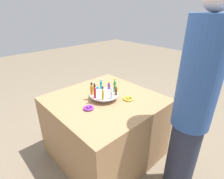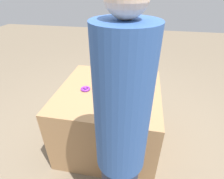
{
  "view_description": "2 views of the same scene",
  "coord_description": "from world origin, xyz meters",
  "px_view_note": "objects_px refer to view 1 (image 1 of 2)",
  "views": [
    {
      "loc": [
        -1.05,
        -1.24,
        1.62
      ],
      "look_at": [
        0.03,
        -0.09,
        0.88
      ],
      "focal_mm": 28.0,
      "sensor_mm": 36.0,
      "label": 1
    },
    {
      "loc": [
        0.31,
        -1.53,
        1.72
      ],
      "look_at": [
        0.08,
        -0.27,
        0.92
      ],
      "focal_mm": 28.0,
      "sensor_mm": 36.0,
      "label": 2
    }
  ],
  "objects_px": {
    "bottle_red": "(95,92)",
    "bottle_brown": "(116,91)",
    "display_stand": "(104,95)",
    "ribbon_bow_blue": "(96,89)",
    "bottle_green": "(115,86)",
    "bottle_orange": "(94,88)",
    "bottle_purple": "(109,86)",
    "ribbon_bow_gold": "(128,99)",
    "person_figure": "(193,108)",
    "bottle_gold": "(103,94)",
    "bottle_clear": "(111,94)",
    "ribbon_bow_purple": "(89,108)",
    "bottle_amber": "(92,89)",
    "bottle_teal": "(101,84)"
  },
  "relations": [
    {
      "from": "bottle_teal",
      "to": "person_figure",
      "type": "xyz_separation_m",
      "value": [
        0.18,
        -0.92,
        0.03
      ]
    },
    {
      "from": "ribbon_bow_purple",
      "to": "bottle_orange",
      "type": "bearing_deg",
      "value": 39.86
    },
    {
      "from": "bottle_red",
      "to": "bottle_brown",
      "type": "distance_m",
      "value": 0.22
    },
    {
      "from": "display_stand",
      "to": "bottle_green",
      "type": "height_order",
      "value": "bottle_green"
    },
    {
      "from": "bottle_green",
      "to": "person_figure",
      "type": "height_order",
      "value": "person_figure"
    },
    {
      "from": "bottle_green",
      "to": "display_stand",
      "type": "bearing_deg",
      "value": 164.29
    },
    {
      "from": "bottle_clear",
      "to": "bottle_red",
      "type": "bearing_deg",
      "value": 134.29
    },
    {
      "from": "bottle_teal",
      "to": "bottle_brown",
      "type": "relative_size",
      "value": 1.17
    },
    {
      "from": "display_stand",
      "to": "ribbon_bow_blue",
      "type": "xyz_separation_m",
      "value": [
        0.07,
        0.24,
        -0.03
      ]
    },
    {
      "from": "bottle_gold",
      "to": "ribbon_bow_blue",
      "type": "relative_size",
      "value": 1.43
    },
    {
      "from": "bottle_green",
      "to": "ribbon_bow_gold",
      "type": "distance_m",
      "value": 0.2
    },
    {
      "from": "bottle_teal",
      "to": "bottle_gold",
      "type": "distance_m",
      "value": 0.25
    },
    {
      "from": "bottle_purple",
      "to": "bottle_amber",
      "type": "height_order",
      "value": "bottle_amber"
    },
    {
      "from": "bottle_orange",
      "to": "person_figure",
      "type": "bearing_deg",
      "value": -74.23
    },
    {
      "from": "bottle_amber",
      "to": "bottle_green",
      "type": "height_order",
      "value": "bottle_green"
    },
    {
      "from": "bottle_amber",
      "to": "ribbon_bow_blue",
      "type": "height_order",
      "value": "bottle_amber"
    },
    {
      "from": "bottle_red",
      "to": "person_figure",
      "type": "bearing_deg",
      "value": -65.96
    },
    {
      "from": "ribbon_bow_gold",
      "to": "person_figure",
      "type": "distance_m",
      "value": 0.65
    },
    {
      "from": "bottle_green",
      "to": "ribbon_bow_blue",
      "type": "distance_m",
      "value": 0.3
    },
    {
      "from": "ribbon_bow_blue",
      "to": "ribbon_bow_gold",
      "type": "distance_m",
      "value": 0.44
    },
    {
      "from": "bottle_purple",
      "to": "bottle_amber",
      "type": "distance_m",
      "value": 0.22
    },
    {
      "from": "display_stand",
      "to": "bottle_amber",
      "type": "distance_m",
      "value": 0.15
    },
    {
      "from": "bottle_gold",
      "to": "bottle_amber",
      "type": "bearing_deg",
      "value": 94.29
    },
    {
      "from": "bottle_purple",
      "to": "bottle_brown",
      "type": "height_order",
      "value": "bottle_brown"
    },
    {
      "from": "display_stand",
      "to": "ribbon_bow_blue",
      "type": "bearing_deg",
      "value": 73.03
    },
    {
      "from": "bottle_teal",
      "to": "bottle_green",
      "type": "distance_m",
      "value": 0.16
    },
    {
      "from": "bottle_amber",
      "to": "ribbon_bow_gold",
      "type": "height_order",
      "value": "bottle_amber"
    },
    {
      "from": "display_stand",
      "to": "bottle_amber",
      "type": "xyz_separation_m",
      "value": [
        -0.1,
        0.07,
        0.08
      ]
    },
    {
      "from": "bottle_amber",
      "to": "ribbon_bow_gold",
      "type": "bearing_deg",
      "value": -43.22
    },
    {
      "from": "bottle_amber",
      "to": "ribbon_bow_gold",
      "type": "relative_size",
      "value": 1.22
    },
    {
      "from": "bottle_purple",
      "to": "bottle_clear",
      "type": "distance_m",
      "value": 0.22
    },
    {
      "from": "bottle_gold",
      "to": "display_stand",
      "type": "bearing_deg",
      "value": 44.29
    },
    {
      "from": "bottle_gold",
      "to": "bottle_brown",
      "type": "xyz_separation_m",
      "value": [
        0.16,
        -0.02,
        -0.01
      ]
    },
    {
      "from": "bottle_clear",
      "to": "ribbon_bow_purple",
      "type": "relative_size",
      "value": 1.11
    },
    {
      "from": "bottle_teal",
      "to": "ribbon_bow_gold",
      "type": "relative_size",
      "value": 1.15
    },
    {
      "from": "bottle_teal",
      "to": "bottle_orange",
      "type": "relative_size",
      "value": 1.44
    },
    {
      "from": "bottle_orange",
      "to": "person_figure",
      "type": "relative_size",
      "value": 0.05
    },
    {
      "from": "bottle_gold",
      "to": "ribbon_bow_purple",
      "type": "height_order",
      "value": "bottle_gold"
    },
    {
      "from": "bottle_red",
      "to": "person_figure",
      "type": "distance_m",
      "value": 0.88
    },
    {
      "from": "bottle_teal",
      "to": "person_figure",
      "type": "relative_size",
      "value": 0.07
    },
    {
      "from": "ribbon_bow_gold",
      "to": "bottle_clear",
      "type": "bearing_deg",
      "value": 162.34
    },
    {
      "from": "bottle_red",
      "to": "ribbon_bow_blue",
      "type": "bearing_deg",
      "value": 51.49
    },
    {
      "from": "bottle_amber",
      "to": "bottle_red",
      "type": "xyz_separation_m",
      "value": [
        -0.02,
        -0.08,
        0.01
      ]
    },
    {
      "from": "ribbon_bow_purple",
      "to": "person_figure",
      "type": "relative_size",
      "value": 0.06
    },
    {
      "from": "bottle_amber",
      "to": "bottle_brown",
      "type": "height_order",
      "value": "bottle_amber"
    },
    {
      "from": "bottle_orange",
      "to": "bottle_red",
      "type": "height_order",
      "value": "bottle_red"
    },
    {
      "from": "bottle_brown",
      "to": "ribbon_bow_purple",
      "type": "distance_m",
      "value": 0.33
    },
    {
      "from": "bottle_purple",
      "to": "bottle_brown",
      "type": "distance_m",
      "value": 0.16
    },
    {
      "from": "bottle_teal",
      "to": "bottle_red",
      "type": "bearing_deg",
      "value": -145.71
    },
    {
      "from": "bottle_brown",
      "to": "person_figure",
      "type": "distance_m",
      "value": 0.73
    }
  ]
}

